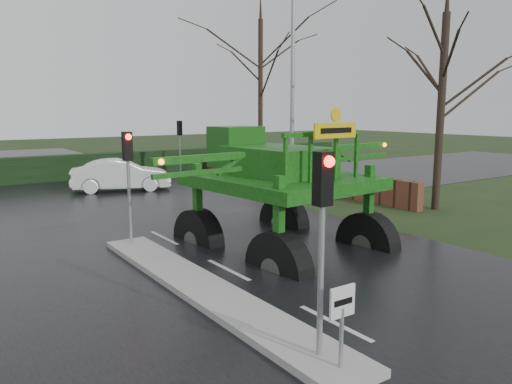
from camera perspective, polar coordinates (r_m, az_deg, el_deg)
ground at (r=10.26m, az=8.95°, el=-14.67°), size 140.00×140.00×0.00m
road_main at (r=18.43m, az=-13.02°, el=-3.89°), size 14.00×80.00×0.02m
road_cross at (r=24.01m, az=-18.34°, el=-1.06°), size 80.00×12.00×0.02m
median_island at (r=11.77m, az=-6.11°, el=-10.92°), size 1.20×10.00×0.16m
hedge_row at (r=31.60m, az=-22.54°, el=2.48°), size 44.00×0.90×1.50m
brick_wall at (r=28.62m, az=2.17°, el=2.24°), size 0.40×20.00×1.20m
keep_left_sign at (r=8.02m, az=9.80°, el=-13.53°), size 0.50×0.07×1.35m
traffic_signal_near at (r=7.91m, az=7.62°, el=-2.16°), size 0.26×0.33×3.52m
traffic_signal_mid at (r=15.23m, az=-14.41°, el=3.17°), size 0.26×0.33×3.52m
traffic_signal_far at (r=29.78m, az=-8.71°, el=6.26°), size 0.26×0.33×3.52m
street_light_right at (r=23.89m, az=3.61°, el=13.76°), size 3.85×0.30×10.00m
tree_right_near at (r=22.09m, az=20.53°, el=11.49°), size 5.60×5.60×9.64m
tree_right_far at (r=34.00m, az=0.52°, el=13.33°), size 7.00×7.00×12.05m
crop_sprayer at (r=12.88m, az=1.93°, el=1.91°), size 9.38×6.25×5.26m
white_sedan at (r=26.76m, az=-15.11°, el=0.12°), size 5.24×3.18×1.63m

